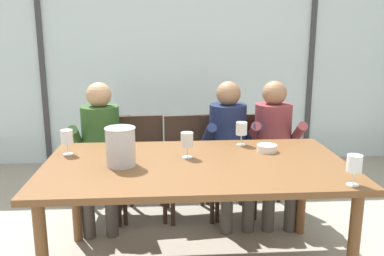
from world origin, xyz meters
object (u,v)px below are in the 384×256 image
tasting_bowl (267,148)px  wine_glass_by_right_taster (241,129)px  person_navy_polo (229,142)px  person_maroon_top (274,141)px  dining_table (196,173)px  chair_near_window_right (265,156)px  chair_right_of_center (225,156)px  chair_near_curtain (107,158)px  ice_bucket_primary (121,146)px  person_olive_shirt (100,144)px  chair_center (190,158)px  wine_glass_by_left_taster (67,137)px  wine_glass_center_pour (187,141)px  chair_left_of_center (140,158)px  wine_glass_near_bucket (354,164)px

tasting_bowl → wine_glass_by_right_taster: bearing=127.7°
person_navy_polo → person_maroon_top: 0.39m
dining_table → chair_near_window_right: size_ratio=2.28×
chair_right_of_center → person_maroon_top: 0.46m
chair_near_curtain → ice_bucket_primary: (0.23, -1.01, 0.39)m
person_olive_shirt → person_maroon_top: (1.48, 0.00, 0.00)m
chair_right_of_center → person_maroon_top: size_ratio=0.73×
chair_center → chair_right_of_center: size_ratio=1.00×
wine_glass_by_left_taster → wine_glass_center_pour: bearing=-9.0°
dining_table → chair_near_curtain: size_ratio=2.28×
chair_left_of_center → wine_glass_by_left_taster: 0.93m
chair_near_curtain → wine_glass_by_right_taster: 1.29m
dining_table → ice_bucket_primary: ice_bucket_primary is taller
chair_near_curtain → person_olive_shirt: size_ratio=0.73×
ice_bucket_primary → wine_glass_center_pour: ice_bucket_primary is taller
ice_bucket_primary → dining_table: bearing=2.8°
chair_right_of_center → person_maroon_top: (0.40, -0.14, 0.17)m
dining_table → person_navy_polo: person_navy_polo is taller
wine_glass_near_bucket → chair_center: bearing=120.0°
dining_table → wine_glass_center_pour: wine_glass_center_pour is taller
person_navy_polo → wine_glass_near_bucket: (0.48, -1.29, 0.21)m
chair_center → wine_glass_near_bucket: (0.81, -1.41, 0.38)m
chair_near_curtain → wine_glass_center_pour: bearing=-49.4°
chair_center → person_maroon_top: size_ratio=0.73×
chair_right_of_center → wine_glass_by_left_taster: bearing=-156.7°
chair_near_window_right → ice_bucket_primary: 1.59m
dining_table → wine_glass_by_left_taster: (-0.87, 0.25, 0.20)m
chair_left_of_center → wine_glass_near_bucket: 1.93m
tasting_bowl → wine_glass_center_pour: bearing=-170.3°
chair_right_of_center → wine_glass_center_pour: 1.01m
person_maroon_top → chair_near_window_right: bearing=110.2°
chair_right_of_center → ice_bucket_primary: (-0.82, -0.99, 0.39)m
person_maroon_top → wine_glass_by_left_taster: size_ratio=6.79×
chair_center → ice_bucket_primary: 1.16m
person_navy_polo → wine_glass_by_left_taster: size_ratio=6.79×
chair_right_of_center → ice_bucket_primary: bearing=-136.9°
chair_near_window_right → wine_glass_near_bucket: wine_glass_near_bucket is taller
wine_glass_by_left_taster → chair_near_curtain: bearing=77.6°
wine_glass_center_pour → wine_glass_by_right_taster: bearing=34.3°
wine_glass_by_right_taster → dining_table: bearing=-132.5°
person_olive_shirt → wine_glass_center_pour: (0.68, -0.71, 0.21)m
wine_glass_by_left_taster → chair_near_window_right: bearing=24.3°
chair_left_of_center → ice_bucket_primary: 1.06m
chair_right_of_center → person_olive_shirt: bearing=-179.7°
chair_right_of_center → wine_glass_by_right_taster: size_ratio=4.95×
chair_left_of_center → chair_right_of_center: size_ratio=1.00×
chair_left_of_center → chair_near_window_right: same height
person_olive_shirt → tasting_bowl: (1.26, -0.61, 0.11)m
tasting_bowl → wine_glass_by_right_taster: size_ratio=0.81×
wine_glass_near_bucket → chair_near_curtain: bearing=136.8°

